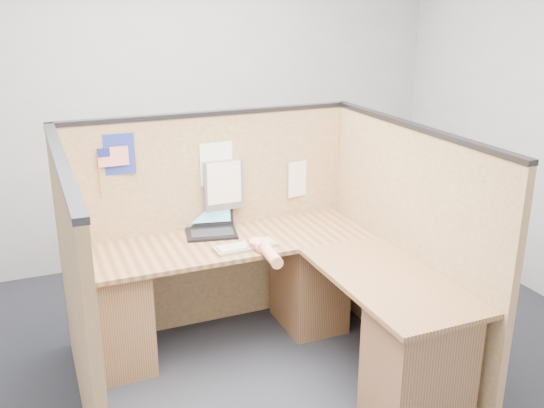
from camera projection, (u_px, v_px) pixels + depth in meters
name	position (u px, v px, depth m)	size (l,w,h in m)	color
floor	(267.00, 395.00, 3.60)	(5.00, 5.00, 0.00)	black
wall_back	(166.00, 103.00, 5.11)	(5.00, 5.00, 0.00)	#A7A9AC
cubicle_partitions	(240.00, 250.00, 3.72)	(2.06, 1.83, 1.53)	olive
l_desk	(277.00, 309.00, 3.79)	(1.95, 1.75, 0.73)	brown
laptop	(208.00, 223.00, 4.10)	(0.38, 0.38, 0.24)	black
keyboard	(246.00, 246.00, 3.84)	(0.41, 0.16, 0.03)	gray
mouse	(256.00, 245.00, 3.82)	(0.11, 0.07, 0.05)	silver
hand_forearm	(266.00, 251.00, 3.70)	(0.11, 0.40, 0.08)	tan
blue_poster	(119.00, 154.00, 3.80)	(0.20, 0.00, 0.26)	navy
american_flag	(110.00, 159.00, 3.78)	(0.19, 0.01, 0.33)	olive
file_holder	(223.00, 185.00, 4.11)	(0.27, 0.05, 0.34)	slate
paper_left	(216.00, 164.00, 4.07)	(0.23, 0.00, 0.29)	white
paper_right	(300.00, 179.00, 4.36)	(0.20, 0.00, 0.26)	white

